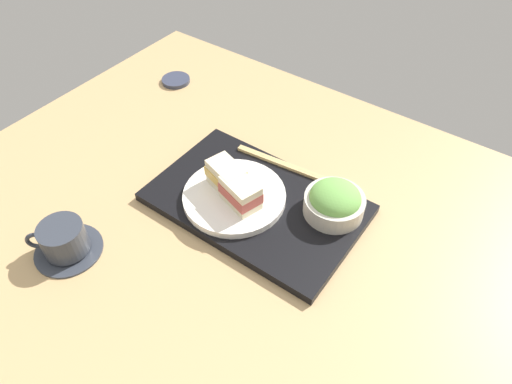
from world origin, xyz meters
The scene contains 9 objects.
ground_plane centered at (0.00, 0.00, -1.50)cm, with size 140.00×100.00×3.00cm, color tan.
serving_tray centered at (5.13, -3.46, 0.95)cm, with size 42.53×26.56×1.89cm, color black.
sandwich_plate centered at (8.82, -1.10, 2.64)cm, with size 20.91×20.91×1.49cm, color white.
sandwich_near centered at (6.31, -0.22, 6.18)cm, with size 9.09×7.23×5.59cm.
sandwich_far centered at (11.33, -1.99, 6.21)cm, with size 9.55×7.38×5.67cm.
salad_bowl centered at (-9.17, -9.76, 4.87)cm, with size 11.94×11.94×6.74cm.
chopsticks_pair centered at (6.16, -15.33, 2.24)cm, with size 22.87×3.66×0.70cm.
coffee_cup centered at (27.26, 26.55, 3.10)cm, with size 12.71×12.71×6.70cm.
small_sauce_dish centered at (49.96, -28.10, 0.53)cm, with size 7.65×7.65×1.07cm, color #33384C.
Camera 1 is at (-32.56, 48.92, 71.12)cm, focal length 32.65 mm.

